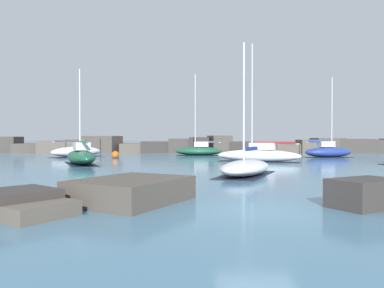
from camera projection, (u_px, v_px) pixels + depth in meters
ground_plane at (257, 210)px, 11.52m from camera, size 600.00×600.00×0.00m
open_sea_beyond at (201, 145)px, 117.18m from camera, size 400.00×116.00×0.01m
breakwater_jetty at (215, 146)px, 57.34m from camera, size 68.22×6.62×2.59m
foreground_rocks at (256, 195)px, 11.62m from camera, size 18.64×6.54×1.36m
sailboat_moored_0 at (199, 150)px, 47.51m from camera, size 5.94×2.35×10.32m
sailboat_moored_1 at (81, 156)px, 31.69m from camera, size 5.10×7.92×8.17m
sailboat_moored_3 at (328, 151)px, 42.79m from camera, size 5.82×2.87×9.18m
sailboat_moored_4 at (77, 152)px, 43.89m from camera, size 5.70×6.55×7.91m
sailboat_moored_5 at (246, 167)px, 22.47m from camera, size 4.71×7.07×7.82m
sailboat_moored_6 at (259, 155)px, 34.90m from camera, size 7.96×4.47×11.06m
mooring_buoy_orange_near at (115, 155)px, 41.15m from camera, size 0.80×0.80×1.00m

